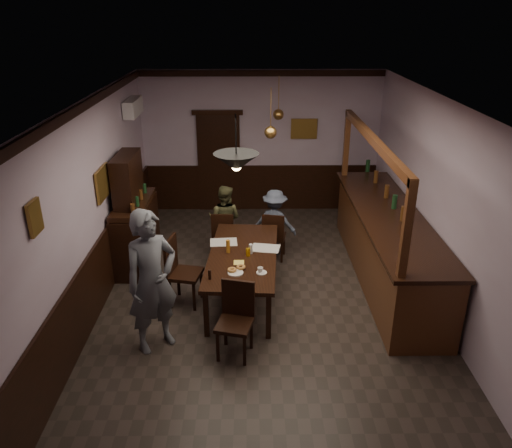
{
  "coord_description": "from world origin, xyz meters",
  "views": [
    {
      "loc": [
        -0.22,
        -6.37,
        4.16
      ],
      "look_at": [
        -0.15,
        0.49,
        1.15
      ],
      "focal_mm": 35.0,
      "sensor_mm": 36.0,
      "label": 1
    }
  ],
  "objects_px": {
    "chair_near": "(236,315)",
    "bar_counter": "(387,244)",
    "pendant_brass_mid": "(271,132)",
    "sideboard": "(134,222)",
    "soda_can": "(248,252)",
    "dining_table": "(243,258)",
    "chair_far_right": "(274,234)",
    "person_standing": "(152,282)",
    "person_seated_left": "(225,219)",
    "person_seated_right": "(275,222)",
    "pendant_iron": "(236,162)",
    "chair_side": "(179,268)",
    "pendant_brass_far": "(278,115)",
    "chair_far_left": "(223,233)",
    "coffee_cup": "(260,270)"
  },
  "relations": [
    {
      "from": "chair_near",
      "to": "bar_counter",
      "type": "xyz_separation_m",
      "value": [
        2.41,
        1.94,
        0.06
      ]
    },
    {
      "from": "pendant_brass_mid",
      "to": "sideboard",
      "type": "bearing_deg",
      "value": -178.09
    },
    {
      "from": "soda_can",
      "to": "dining_table",
      "type": "bearing_deg",
      "value": 141.43
    },
    {
      "from": "chair_far_right",
      "to": "chair_near",
      "type": "xyz_separation_m",
      "value": [
        -0.59,
        -2.56,
        0.06
      ]
    },
    {
      "from": "person_standing",
      "to": "soda_can",
      "type": "bearing_deg",
      "value": 3.69
    },
    {
      "from": "sideboard",
      "to": "bar_counter",
      "type": "xyz_separation_m",
      "value": [
        4.2,
        -0.53,
        -0.18
      ]
    },
    {
      "from": "person_seated_left",
      "to": "person_seated_right",
      "type": "relative_size",
      "value": 1.05
    },
    {
      "from": "pendant_brass_mid",
      "to": "pendant_iron",
      "type": "bearing_deg",
      "value": -103.75
    },
    {
      "from": "chair_side",
      "to": "pendant_iron",
      "type": "relative_size",
      "value": 1.51
    },
    {
      "from": "person_standing",
      "to": "pendant_brass_far",
      "type": "distance_m",
      "value": 4.43
    },
    {
      "from": "chair_far_left",
      "to": "chair_far_right",
      "type": "bearing_deg",
      "value": 179.03
    },
    {
      "from": "soda_can",
      "to": "coffee_cup",
      "type": "bearing_deg",
      "value": -71.83
    },
    {
      "from": "chair_near",
      "to": "chair_side",
      "type": "height_order",
      "value": "chair_side"
    },
    {
      "from": "pendant_iron",
      "to": "chair_far_left",
      "type": "bearing_deg",
      "value": 98.49
    },
    {
      "from": "dining_table",
      "to": "pendant_iron",
      "type": "xyz_separation_m",
      "value": [
        -0.05,
        -0.8,
        1.73
      ]
    },
    {
      "from": "chair_near",
      "to": "bar_counter",
      "type": "height_order",
      "value": "bar_counter"
    },
    {
      "from": "chair_far_right",
      "to": "pendant_brass_far",
      "type": "xyz_separation_m",
      "value": [
        0.12,
        1.41,
        1.81
      ]
    },
    {
      "from": "dining_table",
      "to": "sideboard",
      "type": "bearing_deg",
      "value": 148.24
    },
    {
      "from": "pendant_iron",
      "to": "pendant_brass_mid",
      "type": "relative_size",
      "value": 0.86
    },
    {
      "from": "person_seated_left",
      "to": "person_seated_right",
      "type": "distance_m",
      "value": 0.9
    },
    {
      "from": "dining_table",
      "to": "coffee_cup",
      "type": "distance_m",
      "value": 0.65
    },
    {
      "from": "dining_table",
      "to": "pendant_iron",
      "type": "relative_size",
      "value": 3.24
    },
    {
      "from": "person_standing",
      "to": "bar_counter",
      "type": "relative_size",
      "value": 0.45
    },
    {
      "from": "person_standing",
      "to": "pendant_brass_mid",
      "type": "bearing_deg",
      "value": 17.82
    },
    {
      "from": "person_seated_right",
      "to": "coffee_cup",
      "type": "relative_size",
      "value": 15.15
    },
    {
      "from": "pendant_iron",
      "to": "person_seated_right",
      "type": "bearing_deg",
      "value": 75.46
    },
    {
      "from": "chair_side",
      "to": "sideboard",
      "type": "relative_size",
      "value": 0.54
    },
    {
      "from": "chair_near",
      "to": "sideboard",
      "type": "distance_m",
      "value": 3.07
    },
    {
      "from": "bar_counter",
      "to": "person_seated_right",
      "type": "bearing_deg",
      "value": 153.48
    },
    {
      "from": "person_seated_left",
      "to": "person_seated_right",
      "type": "bearing_deg",
      "value": -166.52
    },
    {
      "from": "chair_near",
      "to": "pendant_iron",
      "type": "xyz_separation_m",
      "value": [
        0.02,
        0.52,
        1.87
      ]
    },
    {
      "from": "pendant_brass_mid",
      "to": "person_seated_right",
      "type": "bearing_deg",
      "value": 69.98
    },
    {
      "from": "bar_counter",
      "to": "dining_table",
      "type": "bearing_deg",
      "value": -165.02
    },
    {
      "from": "chair_near",
      "to": "person_standing",
      "type": "relative_size",
      "value": 0.51
    },
    {
      "from": "chair_side",
      "to": "chair_far_right",
      "type": "bearing_deg",
      "value": -35.18
    },
    {
      "from": "person_seated_right",
      "to": "pendant_brass_mid",
      "type": "relative_size",
      "value": 1.5
    },
    {
      "from": "sideboard",
      "to": "chair_near",
      "type": "bearing_deg",
      "value": -54.02
    },
    {
      "from": "chair_far_right",
      "to": "sideboard",
      "type": "distance_m",
      "value": 2.41
    },
    {
      "from": "person_standing",
      "to": "chair_near",
      "type": "bearing_deg",
      "value": -46.48
    },
    {
      "from": "chair_far_right",
      "to": "pendant_brass_mid",
      "type": "relative_size",
      "value": 1.1
    },
    {
      "from": "person_seated_right",
      "to": "coffee_cup",
      "type": "xyz_separation_m",
      "value": [
        -0.3,
        -2.1,
        0.19
      ]
    },
    {
      "from": "chair_near",
      "to": "pendant_iron",
      "type": "relative_size",
      "value": 1.43
    },
    {
      "from": "dining_table",
      "to": "chair_near",
      "type": "relative_size",
      "value": 2.27
    },
    {
      "from": "chair_side",
      "to": "bar_counter",
      "type": "bearing_deg",
      "value": -65.35
    },
    {
      "from": "pendant_brass_mid",
      "to": "chair_near",
      "type": "bearing_deg",
      "value": -101.43
    },
    {
      "from": "chair_far_right",
      "to": "sideboard",
      "type": "bearing_deg",
      "value": 13.13
    },
    {
      "from": "dining_table",
      "to": "person_seated_right",
      "type": "height_order",
      "value": "person_seated_right"
    },
    {
      "from": "person_seated_right",
      "to": "sideboard",
      "type": "xyz_separation_m",
      "value": [
        -2.42,
        -0.36,
        0.18
      ]
    },
    {
      "from": "chair_side",
      "to": "coffee_cup",
      "type": "distance_m",
      "value": 1.3
    },
    {
      "from": "chair_far_right",
      "to": "coffee_cup",
      "type": "xyz_separation_m",
      "value": [
        -0.27,
        -1.83,
        0.31
      ]
    }
  ]
}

